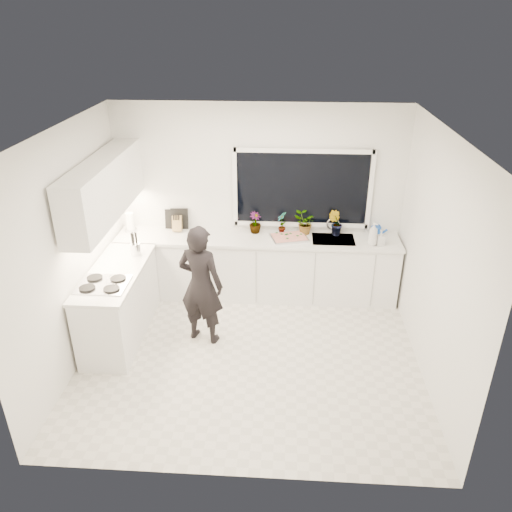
{
  "coord_description": "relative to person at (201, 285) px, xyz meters",
  "views": [
    {
      "loc": [
        0.39,
        -4.86,
        3.78
      ],
      "look_at": [
        0.05,
        0.4,
        1.15
      ],
      "focal_mm": 35.0,
      "sensor_mm": 36.0,
      "label": 1
    }
  ],
  "objects": [
    {
      "name": "wall_back",
      "position": [
        0.61,
        1.44,
        0.57
      ],
      "size": [
        4.0,
        0.02,
        2.7
      ],
      "primitive_type": "cube",
      "color": "white",
      "rests_on": "ground"
    },
    {
      "name": "picture_frame_small",
      "position": [
        -0.52,
        1.37,
        0.29
      ],
      "size": [
        0.25,
        0.04,
        0.3
      ],
      "primitive_type": "cube",
      "rotation": [
        0.0,
        0.0,
        0.06
      ],
      "color": "black",
      "rests_on": "countertop_back"
    },
    {
      "name": "picture_frame_large",
      "position": [
        -0.62,
        1.37,
        0.28
      ],
      "size": [
        0.22,
        0.02,
        0.28
      ],
      "primitive_type": "cube",
      "rotation": [
        0.0,
        0.0,
        -0.02
      ],
      "color": "black",
      "rests_on": "countertop_back"
    },
    {
      "name": "ceiling",
      "position": [
        0.61,
        -0.32,
        1.93
      ],
      "size": [
        4.0,
        3.5,
        0.02
      ],
      "primitive_type": "cube",
      "color": "white",
      "rests_on": "wall_back"
    },
    {
      "name": "window",
      "position": [
        1.21,
        1.4,
        0.77
      ],
      "size": [
        1.8,
        0.02,
        1.0
      ],
      "primitive_type": "cube",
      "color": "black",
      "rests_on": "wall_back"
    },
    {
      "name": "utensil_crock",
      "position": [
        -0.92,
        0.48,
        0.22
      ],
      "size": [
        0.17,
        0.17,
        0.16
      ],
      "primitive_type": "cylinder",
      "rotation": [
        0.0,
        0.0,
        -0.35
      ],
      "color": "#B0B1B5",
      "rests_on": "countertop_left"
    },
    {
      "name": "floor",
      "position": [
        0.61,
        -0.32,
        -0.79
      ],
      "size": [
        4.0,
        3.5,
        0.02
      ],
      "primitive_type": "cube",
      "color": "beige",
      "rests_on": "ground"
    },
    {
      "name": "stovetop",
      "position": [
        -1.08,
        -0.32,
        0.16
      ],
      "size": [
        0.56,
        0.48,
        0.03
      ],
      "primitive_type": "cube",
      "color": "black",
      "rests_on": "countertop_left"
    },
    {
      "name": "pizza_tray",
      "position": [
        1.05,
        1.1,
        0.16
      ],
      "size": [
        0.57,
        0.48,
        0.03
      ],
      "primitive_type": "cube",
      "rotation": [
        0.0,
        0.0,
        0.29
      ],
      "color": "silver",
      "rests_on": "countertop_back"
    },
    {
      "name": "paper_towel_roll",
      "position": [
        -1.2,
        1.23,
        0.27
      ],
      "size": [
        0.14,
        0.14,
        0.26
      ],
      "primitive_type": "cylinder",
      "rotation": [
        0.0,
        0.0,
        0.36
      ],
      "color": "white",
      "rests_on": "countertop_back"
    },
    {
      "name": "soap_bottles",
      "position": [
        2.2,
        0.98,
        0.29
      ],
      "size": [
        0.25,
        0.17,
        0.32
      ],
      "color": "#D8BF66",
      "rests_on": "countertop_back"
    },
    {
      "name": "pizza",
      "position": [
        1.05,
        1.1,
        0.18
      ],
      "size": [
        0.52,
        0.43,
        0.01
      ],
      "primitive_type": "cube",
      "rotation": [
        0.0,
        0.0,
        0.29
      ],
      "color": "#B31724",
      "rests_on": "pizza_tray"
    },
    {
      "name": "faucet",
      "position": [
        1.66,
        1.33,
        0.25
      ],
      "size": [
        0.03,
        0.03,
        0.22
      ],
      "primitive_type": "cylinder",
      "color": "silver",
      "rests_on": "countertop_back"
    },
    {
      "name": "knife_block",
      "position": [
        -0.54,
        1.27,
        0.25
      ],
      "size": [
        0.14,
        0.11,
        0.22
      ],
      "primitive_type": "cube",
      "rotation": [
        0.0,
        0.0,
        0.05
      ],
      "color": "#895D3F",
      "rests_on": "countertop_back"
    },
    {
      "name": "upper_cabinets",
      "position": [
        -1.18,
        0.38,
        1.07
      ],
      "size": [
        0.34,
        2.1,
        0.7
      ],
      "primitive_type": "cube",
      "color": "white",
      "rests_on": "wall_left"
    },
    {
      "name": "base_cabinets_left",
      "position": [
        -1.06,
        0.03,
        -0.34
      ],
      "size": [
        0.58,
        1.6,
        0.88
      ],
      "primitive_type": "cube",
      "color": "white",
      "rests_on": "floor"
    },
    {
      "name": "wall_left",
      "position": [
        -1.4,
        -0.32,
        0.57
      ],
      "size": [
        0.02,
        3.5,
        2.7
      ],
      "primitive_type": "cube",
      "color": "white",
      "rests_on": "ground"
    },
    {
      "name": "countertop_left",
      "position": [
        -1.06,
        0.03,
        0.12
      ],
      "size": [
        0.62,
        1.6,
        0.04
      ],
      "primitive_type": "cube",
      "color": "silver",
      "rests_on": "base_cabinets_left"
    },
    {
      "name": "sink",
      "position": [
        1.66,
        1.13,
        0.09
      ],
      "size": [
        0.58,
        0.42,
        0.14
      ],
      "primitive_type": "cube",
      "color": "silver",
      "rests_on": "countertop_back"
    },
    {
      "name": "wall_right",
      "position": [
        2.62,
        -0.32,
        0.57
      ],
      "size": [
        0.02,
        3.5,
        2.7
      ],
      "primitive_type": "cube",
      "color": "white",
      "rests_on": "ground"
    },
    {
      "name": "countertop_back",
      "position": [
        0.61,
        1.12,
        0.12
      ],
      "size": [
        3.94,
        0.62,
        0.04
      ],
      "primitive_type": "cube",
      "color": "silver",
      "rests_on": "base_cabinets_back"
    },
    {
      "name": "person",
      "position": [
        0.0,
        0.0,
        0.0
      ],
      "size": [
        0.65,
        0.51,
        1.55
      ],
      "primitive_type": "imported",
      "rotation": [
        0.0,
        0.0,
        2.86
      ],
      "color": "black",
      "rests_on": "floor"
    },
    {
      "name": "base_cabinets_back",
      "position": [
        0.61,
        1.13,
        -0.34
      ],
      "size": [
        3.92,
        0.58,
        0.88
      ],
      "primitive_type": "cube",
      "color": "white",
      "rests_on": "floor"
    },
    {
      "name": "watering_can",
      "position": [
        2.26,
        1.29,
        0.21
      ],
      "size": [
        0.17,
        0.17,
        0.13
      ],
      "primitive_type": "cylinder",
      "rotation": [
        0.0,
        0.0,
        0.25
      ],
      "color": "blue",
      "rests_on": "countertop_back"
    },
    {
      "name": "herb_plants",
      "position": [
        1.19,
        1.29,
        0.31
      ],
      "size": [
        1.36,
        0.26,
        0.34
      ],
      "color": "#26662D",
      "rests_on": "countertop_back"
    }
  ]
}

